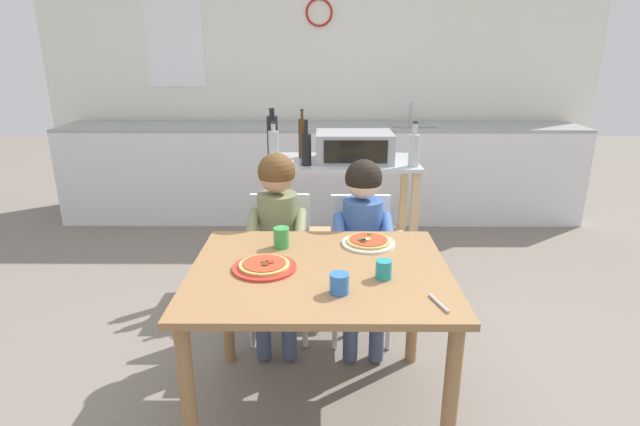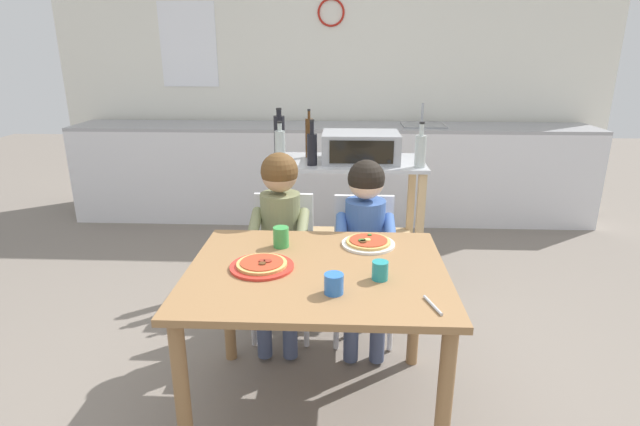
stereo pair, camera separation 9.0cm
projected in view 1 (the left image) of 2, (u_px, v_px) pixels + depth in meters
ground_plane at (321, 286)px, 3.58m from camera, size 12.79×12.79×0.00m
back_wall_tiled at (321, 76)px, 5.04m from camera, size 5.51×0.14×2.70m
kitchen_counter at (321, 172)px, 4.93m from camera, size 4.96×0.60×1.12m
kitchen_island_cart at (340, 202)px, 3.51m from camera, size 1.04×0.55×0.89m
toaster_oven at (354, 147)px, 3.37m from camera, size 0.51×0.36×0.19m
bottle_squat_spirits at (272, 136)px, 3.44m from camera, size 0.08×0.08×0.34m
bottle_tall_green_wine at (414, 149)px, 3.21m from camera, size 0.07×0.07×0.29m
bottle_clear_vinegar at (306, 148)px, 3.24m from camera, size 0.07×0.07×0.30m
bottle_brown_beer at (302, 137)px, 3.47m from camera, size 0.05×0.05×0.33m
bottle_slim_sauce at (274, 146)px, 3.31m from camera, size 0.07×0.07×0.27m
dining_table at (320, 291)px, 2.17m from camera, size 1.11×0.91×0.73m
dining_chair_left at (280, 255)px, 2.91m from camera, size 0.36×0.36×0.81m
dining_chair_right at (361, 256)px, 2.89m from camera, size 0.36×0.36×0.81m
child_in_olive_shirt at (277, 226)px, 2.73m from camera, size 0.32×0.42×1.07m
child_in_blue_striped_shirt at (363, 230)px, 2.71m from camera, size 0.32×0.42×1.04m
pizza_plate_red_rimmed at (264, 266)px, 2.13m from camera, size 0.27×0.27×0.03m
pizza_plate_white at (368, 242)px, 2.40m from camera, size 0.25×0.25×0.03m
drinking_cup_green at (281, 238)px, 2.35m from camera, size 0.07×0.07×0.10m
drinking_cup_teal at (384, 269)px, 2.04m from camera, size 0.07×0.07×0.08m
drinking_cup_blue at (339, 283)px, 1.91m from camera, size 0.08×0.08×0.08m
serving_spoon at (439, 303)px, 1.84m from camera, size 0.05×0.14×0.01m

